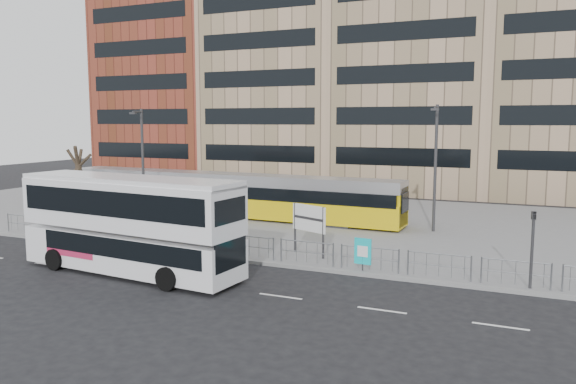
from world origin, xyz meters
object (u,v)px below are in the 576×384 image
at_px(ad_panel, 363,252).
at_px(lamp_post_west, 142,159).
at_px(traffic_light_east, 533,240).
at_px(bare_tree, 77,144).
at_px(lamp_post_east, 435,163).
at_px(station_sign, 309,220).
at_px(tram, 225,194).
at_px(pedestrian, 110,209).
at_px(traffic_light_west, 116,203).
at_px(double_decker_bus, 129,222).

bearing_deg(ad_panel, lamp_post_west, 163.07).
distance_m(traffic_light_east, bare_tree, 30.71).
height_order(lamp_post_west, bare_tree, lamp_post_west).
xyz_separation_m(ad_panel, lamp_post_east, (1.42, 10.33, 3.29)).
relative_size(station_sign, ad_panel, 1.71).
xyz_separation_m(tram, pedestrian, (-5.14, -5.91, -0.53)).
bearing_deg(pedestrian, tram, -51.31).
relative_size(tram, ad_panel, 17.31).
xyz_separation_m(traffic_light_west, traffic_light_east, (21.72, -1.28, 0.00)).
xyz_separation_m(traffic_light_east, lamp_post_west, (-24.06, 6.71, 2.09)).
bearing_deg(tram, double_decker_bus, -74.97).
xyz_separation_m(double_decker_bus, pedestrian, (-8.56, 8.48, -1.22)).
bearing_deg(double_decker_bus, bare_tree, 145.79).
bearing_deg(pedestrian, lamp_post_west, -29.88).
bearing_deg(pedestrian, traffic_light_east, -110.18).
relative_size(tram, traffic_light_west, 8.17).
bearing_deg(traffic_light_east, traffic_light_west, 153.66).
bearing_deg(lamp_post_west, tram, 39.47).
relative_size(station_sign, lamp_post_east, 0.33).
xyz_separation_m(double_decker_bus, station_sign, (6.24, 5.81, -0.46)).
bearing_deg(ad_panel, tram, 145.97).
xyz_separation_m(station_sign, ad_panel, (3.27, -1.78, -0.88)).
xyz_separation_m(station_sign, lamp_post_west, (-13.95, 5.03, 2.33)).
relative_size(ad_panel, traffic_light_west, 0.47).
distance_m(station_sign, bare_tree, 20.59).
height_order(station_sign, ad_panel, station_sign).
height_order(station_sign, bare_tree, bare_tree).
xyz_separation_m(pedestrian, lamp_post_east, (19.48, 5.88, 3.18)).
relative_size(traffic_light_west, lamp_post_west, 0.42).
distance_m(double_decker_bus, traffic_light_east, 16.87).
height_order(double_decker_bus, pedestrian, double_decker_bus).
relative_size(double_decker_bus, traffic_light_east, 3.55).
distance_m(pedestrian, lamp_post_west, 3.99).
bearing_deg(bare_tree, tram, 18.78).
height_order(pedestrian, traffic_light_east, traffic_light_east).
bearing_deg(station_sign, pedestrian, -166.99).
distance_m(ad_panel, lamp_post_west, 18.79).
bearing_deg(lamp_post_east, station_sign, -118.73).
distance_m(double_decker_bus, ad_panel, 10.41).
height_order(pedestrian, traffic_light_west, traffic_light_west).
height_order(lamp_post_east, bare_tree, lamp_post_east).
relative_size(double_decker_bus, bare_tree, 1.54).
bearing_deg(bare_tree, lamp_post_east, 7.90).
xyz_separation_m(tram, traffic_light_east, (19.77, -10.25, 0.48)).
distance_m(station_sign, ad_panel, 3.82).
bearing_deg(bare_tree, double_decker_bus, -39.26).
bearing_deg(traffic_light_east, bare_tree, 144.08).
xyz_separation_m(station_sign, lamp_post_east, (4.68, 8.55, 2.42)).
bearing_deg(traffic_light_east, pedestrian, 147.13).
relative_size(lamp_post_west, lamp_post_east, 0.98).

